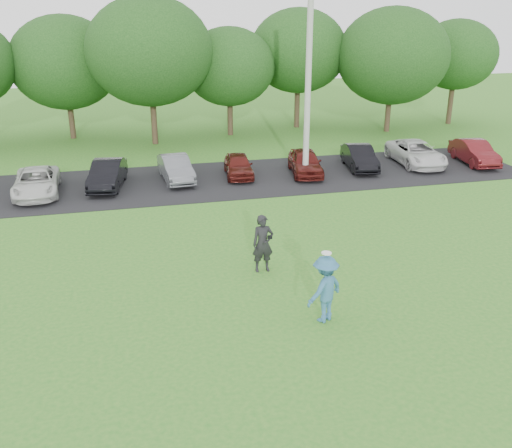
# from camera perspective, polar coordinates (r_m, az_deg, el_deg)

# --- Properties ---
(ground) EXTENTS (100.00, 100.00, 0.00)m
(ground) POSITION_cam_1_polar(r_m,az_deg,el_deg) (16.27, 2.94, -8.63)
(ground) COLOR #2B7320
(ground) RESTS_ON ground
(parking_lot) EXTENTS (32.00, 6.50, 0.03)m
(parking_lot) POSITION_cam_1_polar(r_m,az_deg,el_deg) (28.01, -4.61, 4.38)
(parking_lot) COLOR black
(parking_lot) RESTS_ON ground
(utility_pole) EXTENTS (0.28, 0.28, 10.01)m
(utility_pole) POSITION_cam_1_polar(r_m,az_deg,el_deg) (27.14, 5.26, 14.59)
(utility_pole) COLOR #A8A7A2
(utility_pole) RESTS_ON ground
(frisbee_player) EXTENTS (1.41, 1.21, 2.04)m
(frisbee_player) POSITION_cam_1_polar(r_m,az_deg,el_deg) (15.46, 6.92, -6.46)
(frisbee_player) COLOR #31668B
(frisbee_player) RESTS_ON ground
(camera_bystander) EXTENTS (0.69, 0.46, 1.89)m
(camera_bystander) POSITION_cam_1_polar(r_m,az_deg,el_deg) (18.14, 0.70, -1.98)
(camera_bystander) COLOR black
(camera_bystander) RESTS_ON ground
(parked_cars) EXTENTS (30.64, 5.05, 1.25)m
(parked_cars) POSITION_cam_1_polar(r_m,az_deg,el_deg) (27.86, -4.74, 5.59)
(parked_cars) COLOR #A6A8AD
(parked_cars) RESTS_ON parking_lot
(tree_row) EXTENTS (42.39, 9.85, 8.64)m
(tree_row) POSITION_cam_1_polar(r_m,az_deg,el_deg) (36.84, -4.99, 16.17)
(tree_row) COLOR #38281C
(tree_row) RESTS_ON ground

